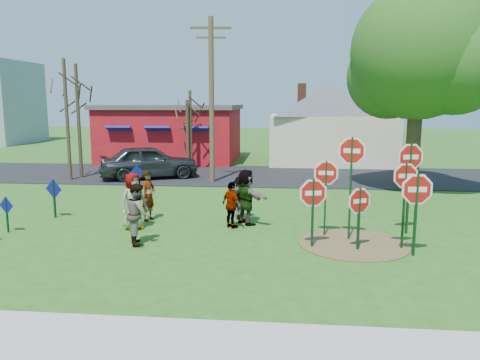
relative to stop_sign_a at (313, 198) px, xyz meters
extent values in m
plane|color=#2A5317|center=(-3.27, 1.36, -1.43)|extent=(120.00, 120.00, 0.00)
cube|color=#9E9E99|center=(-3.27, -5.84, -1.39)|extent=(22.00, 1.80, 0.08)
cube|color=black|center=(-3.27, 12.86, -1.41)|extent=(120.00, 7.50, 0.04)
cylinder|color=brown|center=(1.23, 0.36, -1.42)|extent=(3.20, 3.20, 0.03)
cube|color=maroon|center=(-8.77, 19.36, 0.37)|extent=(9.00, 7.00, 3.60)
cube|color=#4C4C51|center=(-8.77, 19.36, 2.32)|extent=(9.40, 7.40, 0.30)
cube|color=navy|center=(-11.27, 15.76, 0.97)|extent=(1.60, 0.78, 0.45)
cube|color=navy|center=(-8.77, 15.76, 0.97)|extent=(1.60, 0.78, 0.45)
cube|color=navy|center=(-6.27, 15.76, 0.97)|extent=(1.60, 0.78, 0.45)
cube|color=beige|center=(2.23, 19.36, 0.17)|extent=(8.00, 7.00, 3.20)
pyramid|color=#4C4C51|center=(2.23, 19.36, 3.97)|extent=(9.40, 9.40, 2.20)
cube|color=brown|center=(0.23, 18.36, 3.17)|extent=(0.55, 0.55, 1.40)
cube|color=brown|center=(4.23, 20.36, 3.17)|extent=(0.55, 0.55, 1.40)
cube|color=#103C19|center=(0.00, 0.00, -0.44)|extent=(0.07, 0.08, 1.98)
cylinder|color=white|center=(0.00, 0.00, 0.15)|extent=(1.06, 0.28, 1.09)
cylinder|color=#B5130D|center=(0.00, 0.00, 0.15)|extent=(0.92, 0.24, 0.94)
cube|color=white|center=(0.00, 0.00, 0.15)|extent=(0.47, 0.12, 0.14)
cube|color=#103C19|center=(1.15, 0.82, 0.12)|extent=(0.08, 0.09, 3.11)
cylinder|color=white|center=(1.15, 0.82, 1.27)|extent=(1.06, 0.31, 1.10)
cylinder|color=#B5130D|center=(1.15, 0.82, 1.27)|extent=(0.92, 0.27, 0.95)
cube|color=white|center=(1.15, 0.82, 1.27)|extent=(0.47, 0.13, 0.14)
cylinder|color=gold|center=(1.15, 0.82, 1.27)|extent=(1.06, 0.30, 1.10)
cube|color=#103C19|center=(2.53, 0.07, -0.21)|extent=(0.06, 0.07, 2.46)
cylinder|color=white|center=(2.53, 0.07, 0.67)|extent=(0.95, 0.20, 0.97)
cylinder|color=#B5130D|center=(2.53, 0.07, 0.67)|extent=(0.82, 0.18, 0.83)
cube|color=white|center=(2.53, 0.07, 0.67)|extent=(0.42, 0.09, 0.12)
cube|color=#103C19|center=(3.05, 1.68, -0.01)|extent=(0.08, 0.09, 2.86)
cylinder|color=white|center=(3.05, 1.68, 1.01)|extent=(1.11, 0.30, 1.14)
cylinder|color=#B5130D|center=(3.05, 1.68, 1.01)|extent=(0.96, 0.26, 0.98)
cube|color=white|center=(3.05, 1.68, 1.01)|extent=(0.49, 0.13, 0.14)
cylinder|color=gold|center=(3.05, 1.68, 1.01)|extent=(1.11, 0.29, 1.14)
cube|color=#103C19|center=(1.27, -0.16, -0.54)|extent=(0.08, 0.08, 1.78)
cylinder|color=white|center=(1.27, -0.16, -0.02)|extent=(0.88, 0.51, 1.00)
cylinder|color=#B5130D|center=(1.27, -0.16, -0.02)|extent=(0.76, 0.44, 0.86)
cube|color=white|center=(1.27, -0.16, -0.02)|extent=(0.39, 0.22, 0.12)
cube|color=#103C19|center=(2.70, -0.50, -0.31)|extent=(0.07, 0.08, 2.25)
cylinder|color=white|center=(2.70, -0.50, 0.40)|extent=(1.14, 0.14, 1.15)
cylinder|color=#B5130D|center=(2.70, -0.50, 0.40)|extent=(0.99, 0.13, 0.99)
cube|color=white|center=(2.70, -0.50, 0.40)|extent=(0.50, 0.06, 0.14)
cylinder|color=gold|center=(2.70, -0.50, 0.40)|extent=(1.14, 0.14, 1.15)
cube|color=#103C19|center=(0.45, 1.20, -0.26)|extent=(0.06, 0.07, 2.35)
cylinder|color=white|center=(0.45, 1.20, 0.55)|extent=(1.02, 0.09, 1.02)
cylinder|color=#B5130D|center=(0.45, 1.20, 0.55)|extent=(0.88, 0.08, 0.88)
cube|color=white|center=(0.45, 1.20, 0.55)|extent=(0.45, 0.04, 0.13)
cube|color=#103C19|center=(-9.58, 0.58, -0.86)|extent=(0.06, 0.06, 1.16)
cube|color=navy|center=(-9.58, 0.58, -0.55)|extent=(0.55, 0.18, 0.57)
cube|color=#103C19|center=(-9.01, 2.58, -0.74)|extent=(0.07, 0.08, 1.39)
cube|color=navy|center=(-9.01, 2.58, -0.38)|extent=(0.69, 0.22, 0.71)
cube|color=#103C19|center=(-7.01, 5.86, -0.70)|extent=(0.06, 0.07, 1.47)
cube|color=navy|center=(-7.01, 5.86, -0.28)|extent=(0.68, 0.08, 0.68)
imported|color=#38447C|center=(-5.69, 1.37, -0.50)|extent=(1.05, 1.08, 1.87)
imported|color=#276D6B|center=(-5.54, 2.54, -0.55)|extent=(0.60, 0.74, 1.77)
imported|color=brown|center=(-5.05, -0.15, -0.54)|extent=(0.98, 1.07, 1.80)
imported|color=#2E2E33|center=(-2.33, 2.99, -0.66)|extent=(1.11, 1.12, 1.55)
imported|color=#582E61|center=(-2.53, 1.82, -0.66)|extent=(0.91, 0.91, 1.55)
imported|color=#1C5B28|center=(-2.10, 2.36, -0.49)|extent=(1.56, 1.70, 1.89)
imported|color=#333338|center=(-8.10, 11.31, -0.51)|extent=(5.61, 3.99, 1.77)
cylinder|color=#4C3823|center=(-4.52, 10.45, 2.68)|extent=(0.26, 0.26, 8.24)
cube|color=#4C3823|center=(-4.52, 10.45, 6.25)|extent=(2.01, 0.34, 0.11)
cube|color=#4C3823|center=(-4.52, 10.45, 5.80)|extent=(1.47, 0.26, 0.09)
cylinder|color=#382819|center=(4.96, 8.67, 1.08)|extent=(0.64, 0.64, 5.03)
sphere|color=#254E14|center=(4.96, 8.67, 4.85)|extent=(5.94, 5.94, 5.94)
sphere|color=#254E14|center=(6.34, 7.99, 4.28)|extent=(4.34, 4.34, 4.34)
sphere|color=#254E14|center=(3.94, 9.59, 3.82)|extent=(3.89, 3.89, 3.89)
cylinder|color=#382819|center=(-11.86, 11.19, 1.62)|extent=(0.18, 0.18, 6.11)
cylinder|color=#382819|center=(-6.49, 14.73, 0.96)|extent=(0.18, 0.18, 4.78)
cylinder|color=#382819|center=(-12.14, 10.45, 1.72)|extent=(0.18, 0.18, 6.31)
cylinder|color=#382819|center=(-6.62, 14.46, 0.68)|extent=(0.18, 0.18, 4.22)
camera|label=1|loc=(-0.82, -13.09, 2.71)|focal=35.00mm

